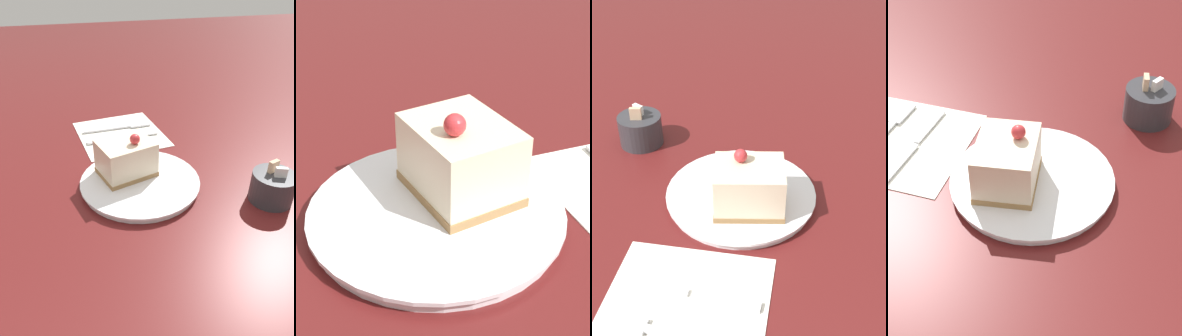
{
  "view_description": "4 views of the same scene",
  "coord_description": "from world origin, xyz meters",
  "views": [
    {
      "loc": [
        0.49,
        -0.09,
        0.38
      ],
      "look_at": [
        -0.02,
        0.05,
        0.04
      ],
      "focal_mm": 35.0,
      "sensor_mm": 36.0,
      "label": 1
    },
    {
      "loc": [
        0.08,
        0.43,
        0.31
      ],
      "look_at": [
        -0.03,
        0.02,
        0.04
      ],
      "focal_mm": 60.0,
      "sensor_mm": 36.0,
      "label": 2
    },
    {
      "loc": [
        -0.56,
        -0.12,
        0.47
      ],
      "look_at": [
        -0.02,
        0.04,
        0.06
      ],
      "focal_mm": 50.0,
      "sensor_mm": 36.0,
      "label": 3
    },
    {
      "loc": [
        0.21,
        -0.49,
        0.55
      ],
      "look_at": [
        -0.01,
        0.03,
        0.04
      ],
      "focal_mm": 60.0,
      "sensor_mm": 36.0,
      "label": 4
    }
  ],
  "objects": [
    {
      "name": "ground_plane",
      "position": [
        0.0,
        0.0,
        0.0
      ],
      "size": [
        4.0,
        4.0,
        0.0
      ],
      "primitive_type": "plane",
      "color": "#5B1919"
    },
    {
      "name": "napkin",
      "position": [
        -0.25,
        0.04,
        0.0
      ],
      "size": [
        0.23,
        0.22,
        0.0
      ],
      "rotation": [
        0.0,
        0.0,
        0.11
      ],
      "color": "white",
      "rests_on": "ground_plane"
    },
    {
      "name": "sugar_bowl",
      "position": [
        0.09,
        0.26,
        0.03
      ],
      "size": [
        0.08,
        0.08,
        0.08
      ],
      "color": "#333338",
      "rests_on": "ground_plane"
    },
    {
      "name": "plate",
      "position": [
        -0.02,
        0.04,
        0.01
      ],
      "size": [
        0.23,
        0.23,
        0.01
      ],
      "color": "white",
      "rests_on": "ground_plane"
    },
    {
      "name": "cake_slice",
      "position": [
        -0.05,
        0.02,
        0.05
      ],
      "size": [
        0.11,
        0.12,
        0.09
      ],
      "rotation": [
        0.0,
        0.0,
        0.27
      ],
      "color": "#9E7547",
      "rests_on": "plate"
    },
    {
      "name": "knife",
      "position": [
        -0.22,
        0.03,
        0.01
      ],
      "size": [
        0.02,
        0.17,
        0.0
      ],
      "rotation": [
        0.0,
        0.0,
        0.04
      ],
      "color": "silver",
      "rests_on": "napkin"
    },
    {
      "name": "fork",
      "position": [
        -0.28,
        0.06,
        0.01
      ],
      "size": [
        0.02,
        0.18,
        0.0
      ],
      "rotation": [
        0.0,
        0.0,
        0.04
      ],
      "color": "silver",
      "rests_on": "napkin"
    }
  ]
}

